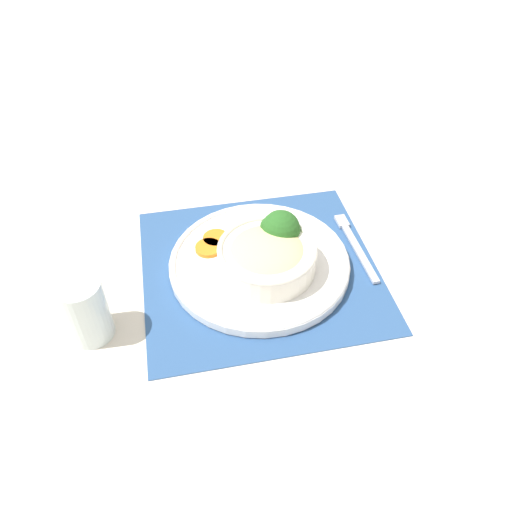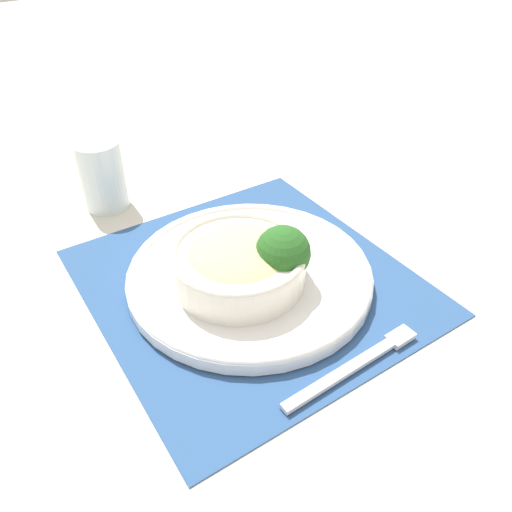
% 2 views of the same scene
% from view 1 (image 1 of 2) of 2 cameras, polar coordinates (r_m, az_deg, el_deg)
% --- Properties ---
extents(ground_plane, '(4.00, 4.00, 0.00)m').
position_cam_1_polar(ground_plane, '(0.88, 0.40, -1.40)').
color(ground_plane, beige).
extents(placemat, '(0.42, 0.41, 0.00)m').
position_cam_1_polar(placemat, '(0.88, 0.40, -1.31)').
color(placemat, '#2D5184').
rests_on(placemat, ground_plane).
extents(plate, '(0.31, 0.31, 0.02)m').
position_cam_1_polar(plate, '(0.87, 0.40, -0.69)').
color(plate, white).
rests_on(plate, placemat).
extents(bowl, '(0.17, 0.17, 0.06)m').
position_cam_1_polar(bowl, '(0.83, 1.27, 0.04)').
color(bowl, silver).
rests_on(bowl, plate).
extents(broccoli_floret, '(0.07, 0.07, 0.08)m').
position_cam_1_polar(broccoli_floret, '(0.86, 2.81, 3.04)').
color(broccoli_floret, '#84AD5B').
rests_on(broccoli_floret, plate).
extents(carrot_slice_near, '(0.05, 0.05, 0.01)m').
position_cam_1_polar(carrot_slice_near, '(0.90, -4.61, 2.00)').
color(carrot_slice_near, orange).
rests_on(carrot_slice_near, plate).
extents(carrot_slice_middle, '(0.05, 0.05, 0.01)m').
position_cam_1_polar(carrot_slice_middle, '(0.89, -5.46, 0.92)').
color(carrot_slice_middle, orange).
rests_on(carrot_slice_middle, plate).
extents(water_glass, '(0.07, 0.07, 0.11)m').
position_cam_1_polar(water_glass, '(0.79, -18.86, -6.13)').
color(water_glass, silver).
rests_on(water_glass, ground_plane).
extents(fork, '(0.02, 0.18, 0.01)m').
position_cam_1_polar(fork, '(0.94, 10.98, 1.78)').
color(fork, silver).
rests_on(fork, placemat).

